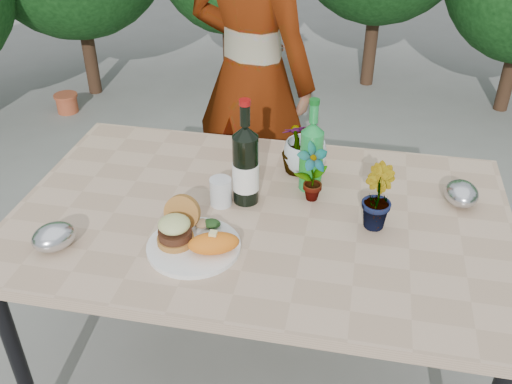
% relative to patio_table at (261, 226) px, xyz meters
% --- Properties ---
extents(ground, '(80.00, 80.00, 0.00)m').
position_rel_patio_table_xyz_m(ground, '(0.00, 0.00, -0.69)').
color(ground, slate).
rests_on(ground, ground).
extents(patio_table, '(1.60, 1.00, 0.75)m').
position_rel_patio_table_xyz_m(patio_table, '(0.00, 0.00, 0.00)').
color(patio_table, tan).
rests_on(patio_table, ground).
extents(dinner_plate, '(0.28, 0.28, 0.01)m').
position_rel_patio_table_xyz_m(dinner_plate, '(-0.16, -0.22, 0.06)').
color(dinner_plate, white).
rests_on(dinner_plate, patio_table).
extents(burger_stack, '(0.11, 0.16, 0.11)m').
position_rel_patio_table_xyz_m(burger_stack, '(-0.21, -0.20, 0.12)').
color(burger_stack, '#B7722D').
rests_on(burger_stack, dinner_plate).
extents(sweet_potato, '(0.17, 0.12, 0.06)m').
position_rel_patio_table_xyz_m(sweet_potato, '(-0.09, -0.24, 0.10)').
color(sweet_potato, orange).
rests_on(sweet_potato, dinner_plate).
extents(grilled_veg, '(0.08, 0.05, 0.03)m').
position_rel_patio_table_xyz_m(grilled_veg, '(-0.14, -0.13, 0.09)').
color(grilled_veg, olive).
rests_on(grilled_veg, dinner_plate).
extents(wine_bottle, '(0.09, 0.09, 0.36)m').
position_rel_patio_table_xyz_m(wine_bottle, '(-0.06, 0.06, 0.19)').
color(wine_bottle, black).
rests_on(wine_bottle, patio_table).
extents(sparkling_water, '(0.08, 0.08, 0.33)m').
position_rel_patio_table_xyz_m(sparkling_water, '(0.14, 0.18, 0.18)').
color(sparkling_water, '#188536').
rests_on(sparkling_water, patio_table).
extents(plastic_cup, '(0.07, 0.07, 0.09)m').
position_rel_patio_table_xyz_m(plastic_cup, '(-0.14, 0.02, 0.10)').
color(plastic_cup, silver).
rests_on(plastic_cup, patio_table).
extents(seedling_left, '(0.13, 0.12, 0.20)m').
position_rel_patio_table_xyz_m(seedling_left, '(0.15, 0.11, 0.16)').
color(seedling_left, '#29531C').
rests_on(seedling_left, patio_table).
extents(seedling_mid, '(0.13, 0.14, 0.21)m').
position_rel_patio_table_xyz_m(seedling_mid, '(0.36, 0.01, 0.16)').
color(seedling_mid, '#245E20').
rests_on(seedling_mid, patio_table).
extents(seedling_right, '(0.14, 0.14, 0.20)m').
position_rel_patio_table_xyz_m(seedling_right, '(0.08, 0.28, 0.16)').
color(seedling_right, '#28571E').
rests_on(seedling_right, patio_table).
extents(blue_bowl, '(0.15, 0.15, 0.12)m').
position_rel_patio_table_xyz_m(blue_bowl, '(0.10, 0.28, 0.12)').
color(blue_bowl, silver).
rests_on(blue_bowl, patio_table).
extents(foil_packet_left, '(0.17, 0.17, 0.08)m').
position_rel_patio_table_xyz_m(foil_packet_left, '(-0.56, -0.30, 0.10)').
color(foil_packet_left, silver).
rests_on(foil_packet_left, patio_table).
extents(foil_packet_right, '(0.12, 0.15, 0.08)m').
position_rel_patio_table_xyz_m(foil_packet_right, '(0.64, 0.18, 0.10)').
color(foil_packet_right, '#B0B2B7').
rests_on(foil_packet_right, patio_table).
extents(person, '(0.74, 0.62, 1.72)m').
position_rel_patio_table_xyz_m(person, '(-0.21, 0.86, 0.17)').
color(person, '#A36D51').
rests_on(person, ground).
extents(terracotta_pot, '(0.17, 0.17, 0.14)m').
position_rel_patio_table_xyz_m(terracotta_pot, '(-1.84, 2.02, -0.62)').
color(terracotta_pot, '#AD4C2C').
rests_on(terracotta_pot, ground).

